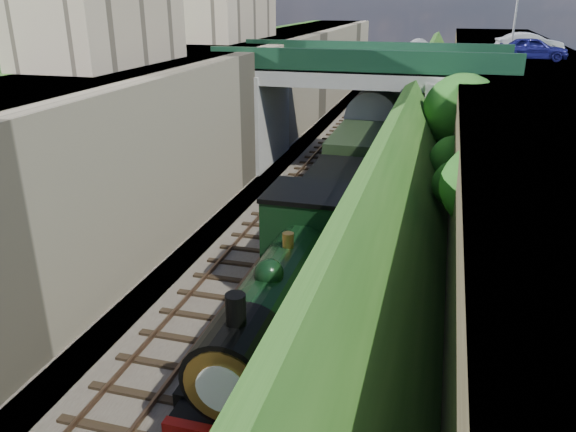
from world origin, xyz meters
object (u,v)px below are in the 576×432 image
object	(u,v)px
tree	(464,116)
car_silver	(529,43)
lamppost	(518,0)
tender	(336,213)
road_bridge	(371,103)
car_blue	(533,49)
locomotive	(287,294)

from	to	relation	value
tree	car_silver	distance (m)	14.62
lamppost	tender	bearing A→B (deg)	-112.20
tree	car_silver	size ratio (longest dim) A/B	1.61
road_bridge	tender	world-z (taller)	road_bridge
car_blue	locomotive	xyz separation A→B (m)	(-8.51, -23.41, -5.02)
locomotive	tender	size ratio (longest dim) A/B	1.70
tree	lamppost	size ratio (longest dim) A/B	1.10
locomotive	tender	world-z (taller)	locomotive
road_bridge	locomotive	world-z (taller)	road_bridge
road_bridge	car_silver	distance (m)	12.68
tree	car_silver	world-z (taller)	car_silver
tree	tender	xyz separation A→B (m)	(-4.71, -6.05, -3.03)
tree	car_silver	bearing A→B (deg)	73.93
lamppost	locomotive	size ratio (longest dim) A/B	0.59
tender	tree	bearing A→B (deg)	52.08
car_silver	locomotive	bearing A→B (deg)	154.30
tree	car_blue	xyz separation A→B (m)	(3.79, 9.99, 2.26)
car_silver	tree	bearing A→B (deg)	155.93
road_bridge	tree	bearing A→B (deg)	-47.27
road_bridge	tree	world-z (taller)	road_bridge
road_bridge	car_blue	distance (m)	10.30
lamppost	car_blue	size ratio (longest dim) A/B	1.55
car_blue	car_silver	bearing A→B (deg)	-2.80
lamppost	car_blue	xyz separation A→B (m)	(0.95, -2.47, -2.66)
car_blue	car_silver	size ratio (longest dim) A/B	0.94
tree	locomotive	bearing A→B (deg)	-109.36
road_bridge	tender	distance (m)	11.69
road_bridge	car_silver	xyz separation A→B (m)	(8.97, 8.50, 2.85)
tree	locomotive	distance (m)	14.48
tree	lamppost	bearing A→B (deg)	77.16
car_blue	tender	world-z (taller)	car_blue
locomotive	car_silver	bearing A→B (deg)	72.30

